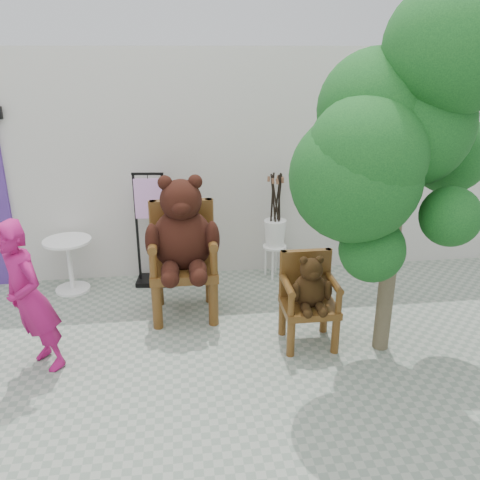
{
  "coord_description": "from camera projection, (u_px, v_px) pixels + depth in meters",
  "views": [
    {
      "loc": [
        -0.25,
        -3.98,
        2.97
      ],
      "look_at": [
        0.42,
        1.32,
        0.95
      ],
      "focal_mm": 38.0,
      "sensor_mm": 36.0,
      "label": 1
    }
  ],
  "objects": [
    {
      "name": "ground_plane",
      "position": [
        214.0,
        386.0,
        4.77
      ],
      "size": [
        60.0,
        60.0,
        0.0
      ],
      "primitive_type": "plane",
      "color": "gray",
      "rests_on": "ground"
    },
    {
      "name": "back_wall",
      "position": [
        195.0,
        160.0,
        7.12
      ],
      "size": [
        9.0,
        1.0,
        3.0
      ],
      "primitive_type": "cube",
      "color": "beige",
      "rests_on": "ground"
    },
    {
      "name": "chair_big",
      "position": [
        183.0,
        239.0,
        5.75
      ],
      "size": [
        0.83,
        0.88,
        1.69
      ],
      "color": "#4A2C0F",
      "rests_on": "ground"
    },
    {
      "name": "chair_small",
      "position": [
        309.0,
        291.0,
        5.29
      ],
      "size": [
        0.56,
        0.54,
        1.01
      ],
      "color": "#4A2C0F",
      "rests_on": "ground"
    },
    {
      "name": "person",
      "position": [
        29.0,
        298.0,
        4.75
      ],
      "size": [
        0.66,
        0.67,
        1.56
      ],
      "primitive_type": "imported",
      "rotation": [
        0.0,
        0.0,
        -0.84
      ],
      "color": "#9F135A",
      "rests_on": "ground"
    },
    {
      "name": "cafe_table",
      "position": [
        69.0,
        259.0,
        6.51
      ],
      "size": [
        0.6,
        0.6,
        0.7
      ],
      "rotation": [
        0.0,
        0.0,
        -0.08
      ],
      "color": "white",
      "rests_on": "ground"
    },
    {
      "name": "display_stand",
      "position": [
        152.0,
        242.0,
        6.67
      ],
      "size": [
        0.49,
        0.4,
        1.51
      ],
      "rotation": [
        0.0,
        0.0,
        -0.11
      ],
      "color": "black",
      "rests_on": "ground"
    },
    {
      "name": "stool_bucket",
      "position": [
        275.0,
        233.0,
        6.84
      ],
      "size": [
        0.32,
        0.32,
        1.45
      ],
      "rotation": [
        0.0,
        0.0,
        0.42
      ],
      "color": "white",
      "rests_on": "ground"
    },
    {
      "name": "tree",
      "position": [
        395.0,
        135.0,
        4.31
      ],
      "size": [
        2.11,
        1.65,
        3.5
      ],
      "rotation": [
        0.0,
        0.0,
        -0.29
      ],
      "color": "#473E2A",
      "rests_on": "ground"
    }
  ]
}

